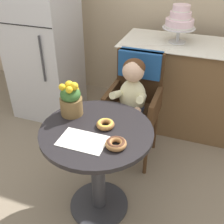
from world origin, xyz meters
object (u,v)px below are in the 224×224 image
Objects in this scene: donut_front at (105,124)px; wicker_chair at (136,90)px; tiered_cake_stand at (180,20)px; refrigerator at (43,38)px; cafe_table at (97,155)px; seated_child at (131,95)px; flower_vase at (71,99)px; donut_mid at (116,143)px.

wicker_chair is at bearing 88.44° from donut_front.
refrigerator is at bearing -171.46° from tiered_cake_stand.
tiered_cake_stand is at bearing 8.54° from refrigerator.
tiered_cake_stand is (0.28, 1.30, 0.59)m from cafe_table.
seated_child reaches higher than donut_front.
donut_front is 0.29m from flower_vase.
flower_vase is at bearing 166.07° from donut_front.
donut_mid is at bearing -33.67° from cafe_table.
cafe_table is 2.95× the size of flower_vase.
refrigerator reaches higher than donut_mid.
wicker_chair is at bearing 64.98° from flower_vase.
donut_mid reaches higher than cafe_table.
donut_front is at bearing 128.30° from donut_mid.
refrigerator is (-1.11, 0.53, 0.17)m from seated_child.
wicker_chair is 0.85m from donut_mid.
donut_mid reaches higher than donut_front.
flower_vase reaches higher than wicker_chair.
donut_front is 0.07× the size of refrigerator.
wicker_chair is (0.06, 0.73, 0.13)m from cafe_table.
cafe_table is at bearing 146.33° from donut_mid.
flower_vase is at bearing -122.02° from seated_child.
cafe_table is 0.41m from flower_vase.
cafe_table is 1.56m from refrigerator.
refrigerator reaches higher than cafe_table.
flower_vase is at bearing -113.16° from tiered_cake_stand.
seated_child is at bearing 57.98° from flower_vase.
wicker_chair is 3.91× the size of flower_vase.
seated_child is 0.53m from donut_front.
cafe_table is at bearing -97.14° from wicker_chair.
donut_front is 1.33m from tiered_cake_stand.
tiered_cake_stand is at bearing 79.16° from donut_front.
wicker_chair is 0.16m from seated_child.
donut_mid is 1.72m from refrigerator.
cafe_table is 0.75× the size of wicker_chair.
cafe_table is 0.99× the size of seated_child.
seated_child is 2.17× the size of tiered_cake_stand.
donut_front is at bearing 47.48° from cafe_table.
flower_vase is 0.73× the size of tiered_cake_stand.
donut_front is at bearing -13.93° from flower_vase.
tiered_cake_stand reaches higher than donut_mid.
tiered_cake_stand is at bearing 66.58° from wicker_chair.
cafe_table is 6.23× the size of donut_front.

